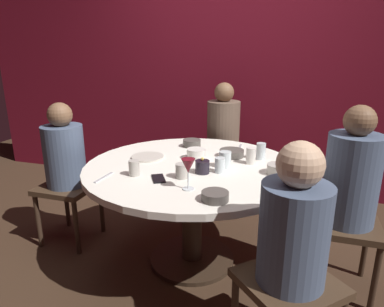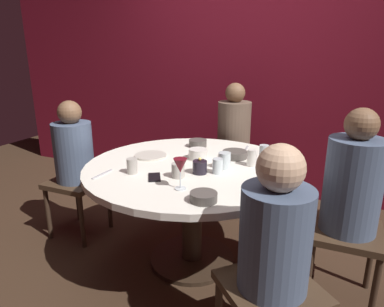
{
  "view_description": "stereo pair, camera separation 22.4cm",
  "coord_description": "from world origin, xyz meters",
  "px_view_note": "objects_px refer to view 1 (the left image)",
  "views": [
    {
      "loc": [
        0.64,
        -2.05,
        1.47
      ],
      "look_at": [
        0.0,
        0.0,
        0.81
      ],
      "focal_mm": 31.95,
      "sensor_mm": 36.0,
      "label": 1
    },
    {
      "loc": [
        0.85,
        -1.97,
        1.47
      ],
      "look_at": [
        0.0,
        0.0,
        0.81
      ],
      "focal_mm": 31.95,
      "sensor_mm": 36.0,
      "label": 2
    }
  ],
  "objects_px": {
    "cell_phone": "(158,179)",
    "bowl_sauce_side": "(215,196)",
    "seated_diner_back": "(223,133)",
    "seated_diner_front_right": "(293,235)",
    "bowl_serving_large": "(232,153)",
    "seated_diner_left": "(65,158)",
    "bowl_small_white": "(196,154)",
    "dinner_plate": "(148,157)",
    "bowl_salad_center": "(278,169)",
    "cup_by_right_diner": "(220,165)",
    "cup_far_edge": "(225,159)",
    "cup_near_candle": "(182,171)",
    "cup_beside_wine": "(251,156)",
    "dining_table": "(192,184)",
    "seated_diner_right": "(351,182)",
    "cup_center_front": "(134,168)",
    "candle_holder": "(202,167)",
    "cup_by_left_diner": "(261,151)",
    "wine_glass": "(188,167)"
  },
  "relations": [
    {
      "from": "cell_phone",
      "to": "bowl_sauce_side",
      "type": "xyz_separation_m",
      "value": [
        0.39,
        -0.19,
        0.02
      ]
    },
    {
      "from": "seated_diner_back",
      "to": "bowl_sauce_side",
      "type": "relative_size",
      "value": 8.44
    },
    {
      "from": "seated_diner_front_right",
      "to": "bowl_serving_large",
      "type": "xyz_separation_m",
      "value": [
        -0.45,
        0.93,
        0.06
      ]
    },
    {
      "from": "seated_diner_left",
      "to": "bowl_small_white",
      "type": "distance_m",
      "value": 1.0
    },
    {
      "from": "dinner_plate",
      "to": "bowl_salad_center",
      "type": "relative_size",
      "value": 1.63
    },
    {
      "from": "seated_diner_left",
      "to": "cup_by_right_diner",
      "type": "relative_size",
      "value": 11.65
    },
    {
      "from": "seated_diner_left",
      "to": "cup_far_edge",
      "type": "relative_size",
      "value": 10.47
    },
    {
      "from": "cup_near_candle",
      "to": "cup_beside_wine",
      "type": "bearing_deg",
      "value": 47.44
    },
    {
      "from": "dining_table",
      "to": "seated_diner_right",
      "type": "xyz_separation_m",
      "value": [
        0.97,
        0.0,
        0.13
      ]
    },
    {
      "from": "dinner_plate",
      "to": "cup_center_front",
      "type": "distance_m",
      "value": 0.35
    },
    {
      "from": "seated_diner_front_right",
      "to": "cup_beside_wine",
      "type": "height_order",
      "value": "seated_diner_front_right"
    },
    {
      "from": "candle_holder",
      "to": "cup_by_left_diner",
      "type": "distance_m",
      "value": 0.5
    },
    {
      "from": "candle_holder",
      "to": "cup_near_candle",
      "type": "xyz_separation_m",
      "value": [
        -0.09,
        -0.12,
        0.0
      ]
    },
    {
      "from": "cell_phone",
      "to": "cup_beside_wine",
      "type": "bearing_deg",
      "value": 12.54
    },
    {
      "from": "seated_diner_left",
      "to": "bowl_serving_large",
      "type": "xyz_separation_m",
      "value": [
        1.22,
        0.26,
        0.07
      ]
    },
    {
      "from": "seated_diner_back",
      "to": "cup_by_right_diner",
      "type": "bearing_deg",
      "value": 11.22
    },
    {
      "from": "cell_phone",
      "to": "candle_holder",
      "type": "bearing_deg",
      "value": 8.88
    },
    {
      "from": "seated_diner_front_right",
      "to": "bowl_sauce_side",
      "type": "bearing_deg",
      "value": 21.1
    },
    {
      "from": "candle_holder",
      "to": "cup_far_edge",
      "type": "distance_m",
      "value": 0.19
    },
    {
      "from": "seated_diner_left",
      "to": "seated_diner_front_right",
      "type": "height_order",
      "value": "seated_diner_front_right"
    },
    {
      "from": "cup_near_candle",
      "to": "cup_center_front",
      "type": "distance_m",
      "value": 0.3
    },
    {
      "from": "seated_diner_right",
      "to": "bowl_salad_center",
      "type": "relative_size",
      "value": 8.36
    },
    {
      "from": "cup_near_candle",
      "to": "cup_beside_wine",
      "type": "relative_size",
      "value": 0.79
    },
    {
      "from": "bowl_salad_center",
      "to": "wine_glass",
      "type": "bearing_deg",
      "value": -139.14
    },
    {
      "from": "candle_holder",
      "to": "cup_beside_wine",
      "type": "distance_m",
      "value": 0.38
    },
    {
      "from": "wine_glass",
      "to": "cup_by_right_diner",
      "type": "height_order",
      "value": "wine_glass"
    },
    {
      "from": "cup_far_edge",
      "to": "dining_table",
      "type": "bearing_deg",
      "value": -173.78
    },
    {
      "from": "cup_by_left_diner",
      "to": "cup_by_right_diner",
      "type": "height_order",
      "value": "cup_by_left_diner"
    },
    {
      "from": "bowl_serving_large",
      "to": "wine_glass",
      "type": "bearing_deg",
      "value": -99.62
    },
    {
      "from": "cup_center_front",
      "to": "seated_diner_left",
      "type": "bearing_deg",
      "value": 158.18
    },
    {
      "from": "seated_diner_left",
      "to": "bowl_salad_center",
      "type": "height_order",
      "value": "seated_diner_left"
    },
    {
      "from": "cup_by_left_diner",
      "to": "cup_by_right_diner",
      "type": "bearing_deg",
      "value": -121.43
    },
    {
      "from": "bowl_sauce_side",
      "to": "cup_far_edge",
      "type": "bearing_deg",
      "value": 96.6
    },
    {
      "from": "cup_center_front",
      "to": "bowl_serving_large",
      "type": "bearing_deg",
      "value": 48.45
    },
    {
      "from": "wine_glass",
      "to": "cup_by_left_diner",
      "type": "height_order",
      "value": "wine_glass"
    },
    {
      "from": "seated_diner_back",
      "to": "cup_by_left_diner",
      "type": "distance_m",
      "value": 0.82
    },
    {
      "from": "bowl_salad_center",
      "to": "seated_diner_left",
      "type": "bearing_deg",
      "value": 179.81
    },
    {
      "from": "candle_holder",
      "to": "cup_by_right_diner",
      "type": "distance_m",
      "value": 0.11
    },
    {
      "from": "seated_diner_back",
      "to": "bowl_salad_center",
      "type": "relative_size",
      "value": 8.43
    },
    {
      "from": "cell_phone",
      "to": "bowl_sauce_side",
      "type": "distance_m",
      "value": 0.43
    },
    {
      "from": "seated_diner_back",
      "to": "wine_glass",
      "type": "relative_size",
      "value": 6.75
    },
    {
      "from": "candle_holder",
      "to": "bowl_sauce_side",
      "type": "bearing_deg",
      "value": -65.21
    },
    {
      "from": "seated_diner_left",
      "to": "bowl_small_white",
      "type": "relative_size",
      "value": 8.52
    },
    {
      "from": "dining_table",
      "to": "bowl_serving_large",
      "type": "xyz_separation_m",
      "value": [
        0.22,
        0.26,
        0.16
      ]
    },
    {
      "from": "candle_holder",
      "to": "cup_near_candle",
      "type": "bearing_deg",
      "value": -128.68
    },
    {
      "from": "wine_glass",
      "to": "bowl_small_white",
      "type": "relative_size",
      "value": 1.36
    },
    {
      "from": "seated_diner_left",
      "to": "cup_beside_wine",
      "type": "bearing_deg",
      "value": 5.97
    },
    {
      "from": "cup_beside_wine",
      "to": "bowl_sauce_side",
      "type": "bearing_deg",
      "value": -98.04
    },
    {
      "from": "bowl_serving_large",
      "to": "cup_beside_wine",
      "type": "distance_m",
      "value": 0.2
    },
    {
      "from": "candle_holder",
      "to": "bowl_small_white",
      "type": "relative_size",
      "value": 0.79
    }
  ]
}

